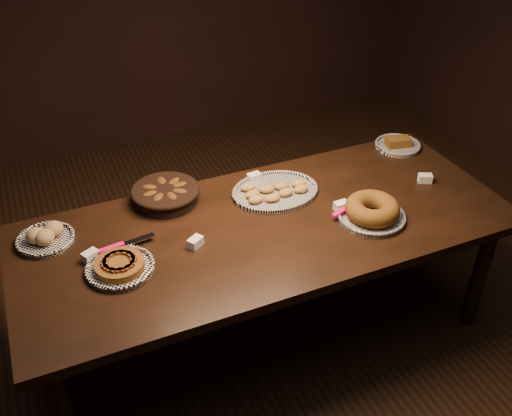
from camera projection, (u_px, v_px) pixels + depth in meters
name	position (u px, v px, depth m)	size (l,w,h in m)	color
ground	(266.00, 332.00, 3.18)	(5.00, 5.00, 0.00)	black
buffet_table	(267.00, 236.00, 2.79)	(2.40, 1.00, 0.75)	black
apple_tart_plate	(120.00, 266.00, 2.46)	(0.35, 0.32, 0.06)	white
madeleine_platter	(275.00, 191.00, 2.95)	(0.46, 0.37, 0.05)	black
bundt_cake_plate	(372.00, 211.00, 2.76)	(0.36, 0.35, 0.10)	black
croissant_basket	(166.00, 193.00, 2.87)	(0.35, 0.35, 0.09)	black
bread_roll_plate	(45.00, 237.00, 2.61)	(0.27, 0.27, 0.08)	white
loaf_plate	(398.00, 145.00, 3.36)	(0.27, 0.27, 0.06)	black
tent_cards	(269.00, 209.00, 2.81)	(1.84, 0.47, 0.04)	white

